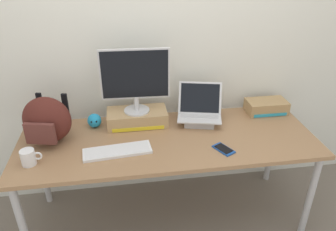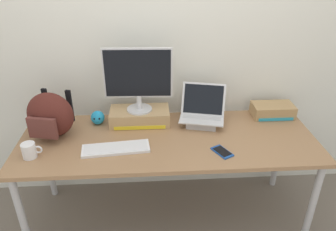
% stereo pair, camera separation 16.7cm
% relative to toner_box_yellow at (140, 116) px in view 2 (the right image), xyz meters
% --- Properties ---
extents(ground_plane, '(20.00, 20.00, 0.00)m').
position_rel_toner_box_yellow_xyz_m(ground_plane, '(0.20, -0.24, -0.80)').
color(ground_plane, '#70665B').
extents(back_wall, '(7.00, 0.10, 2.60)m').
position_rel_toner_box_yellow_xyz_m(back_wall, '(0.20, 0.25, 0.50)').
color(back_wall, silver).
rests_on(back_wall, ground).
extents(desk, '(2.09, 0.77, 0.74)m').
position_rel_toner_box_yellow_xyz_m(desk, '(0.20, -0.24, -0.12)').
color(desk, '#99704C').
rests_on(desk, ground).
extents(toner_box_yellow, '(0.45, 0.23, 0.11)m').
position_rel_toner_box_yellow_xyz_m(toner_box_yellow, '(0.00, 0.00, 0.00)').
color(toner_box_yellow, tan).
rests_on(toner_box_yellow, desk).
extents(desktop_monitor, '(0.49, 0.19, 0.48)m').
position_rel_toner_box_yellow_xyz_m(desktop_monitor, '(-0.00, -0.00, 0.31)').
color(desktop_monitor, silver).
rests_on(desktop_monitor, toner_box_yellow).
extents(open_laptop, '(0.37, 0.32, 0.29)m').
position_rel_toner_box_yellow_xyz_m(open_laptop, '(0.47, -0.04, 0.01)').
color(open_laptop, '#ADADB2').
rests_on(open_laptop, desk).
extents(external_keyboard, '(0.46, 0.18, 0.02)m').
position_rel_toner_box_yellow_xyz_m(external_keyboard, '(-0.16, -0.36, -0.04)').
color(external_keyboard, white).
rests_on(external_keyboard, desk).
extents(messenger_backpack, '(0.37, 0.31, 0.33)m').
position_rel_toner_box_yellow_xyz_m(messenger_backpack, '(-0.61, -0.15, 0.11)').
color(messenger_backpack, '#4C1E19').
rests_on(messenger_backpack, desk).
extents(coffee_mug, '(0.13, 0.09, 0.10)m').
position_rel_toner_box_yellow_xyz_m(coffee_mug, '(-0.70, -0.41, -0.00)').
color(coffee_mug, silver).
rests_on(coffee_mug, desk).
extents(cell_phone, '(0.14, 0.17, 0.01)m').
position_rel_toner_box_yellow_xyz_m(cell_phone, '(0.54, -0.44, -0.05)').
color(cell_phone, '#19479E').
rests_on(cell_phone, desk).
extents(plush_toy, '(0.10, 0.10, 0.10)m').
position_rel_toner_box_yellow_xyz_m(plush_toy, '(-0.32, 0.00, -0.00)').
color(plush_toy, '#2393CC').
rests_on(plush_toy, desk).
extents(toner_box_cyan, '(0.32, 0.18, 0.10)m').
position_rel_toner_box_yellow_xyz_m(toner_box_cyan, '(1.05, 0.04, -0.00)').
color(toner_box_cyan, '#A88456').
rests_on(toner_box_cyan, desk).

